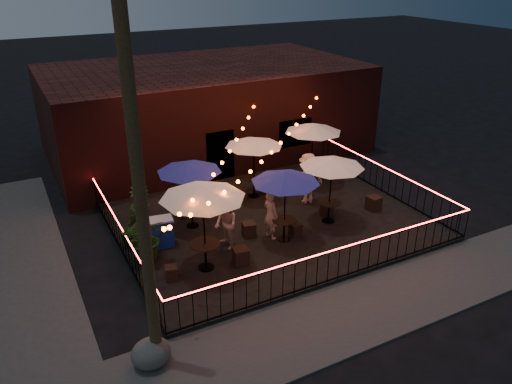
% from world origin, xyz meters
% --- Properties ---
extents(ground, '(110.00, 110.00, 0.00)m').
position_xyz_m(ground, '(0.00, 0.00, 0.00)').
color(ground, black).
rests_on(ground, ground).
extents(patio, '(10.00, 8.00, 0.15)m').
position_xyz_m(patio, '(0.00, 2.00, 0.07)').
color(patio, black).
rests_on(patio, ground).
extents(sidewalk, '(18.00, 2.50, 0.05)m').
position_xyz_m(sidewalk, '(0.00, -3.25, 0.03)').
color(sidewalk, '#3F3C3A').
rests_on(sidewalk, ground).
extents(brick_building, '(14.00, 8.00, 4.00)m').
position_xyz_m(brick_building, '(1.00, 9.99, 2.00)').
color(brick_building, '#34110E').
rests_on(brick_building, ground).
extents(utility_pole, '(0.26, 0.26, 8.00)m').
position_xyz_m(utility_pole, '(-5.40, -2.60, 4.00)').
color(utility_pole, '#342715').
rests_on(utility_pole, ground).
extents(fence_front, '(10.00, 0.04, 1.04)m').
position_xyz_m(fence_front, '(0.00, -2.00, 0.66)').
color(fence_front, black).
rests_on(fence_front, patio).
extents(fence_left, '(0.04, 8.00, 1.04)m').
position_xyz_m(fence_left, '(-5.00, 2.00, 0.66)').
color(fence_left, black).
rests_on(fence_left, patio).
extents(fence_right, '(0.04, 8.00, 1.04)m').
position_xyz_m(fence_right, '(5.00, 2.00, 0.66)').
color(fence_right, black).
rests_on(fence_right, patio).
extents(festoon_lights, '(10.02, 8.72, 1.32)m').
position_xyz_m(festoon_lights, '(-1.01, 1.70, 2.52)').
color(festoon_lights, '#FF4707').
rests_on(festoon_lights, ground).
extents(cafe_table_0, '(2.87, 2.87, 2.64)m').
position_xyz_m(cafe_table_0, '(-3.04, 0.27, 2.56)').
color(cafe_table_0, black).
rests_on(cafe_table_0, patio).
extents(cafe_table_1, '(2.54, 2.54, 2.32)m').
position_xyz_m(cafe_table_1, '(-2.47, 2.83, 2.27)').
color(cafe_table_1, black).
rests_on(cafe_table_1, patio).
extents(cafe_table_2, '(2.30, 2.30, 2.35)m').
position_xyz_m(cafe_table_2, '(-0.20, 0.63, 2.30)').
color(cafe_table_2, black).
rests_on(cafe_table_2, patio).
extents(cafe_table_3, '(2.62, 2.62, 2.35)m').
position_xyz_m(cafe_table_3, '(0.45, 3.96, 2.30)').
color(cafe_table_3, black).
rests_on(cafe_table_3, patio).
extents(cafe_table_4, '(2.33, 2.33, 2.35)m').
position_xyz_m(cafe_table_4, '(1.78, 0.99, 2.30)').
color(cafe_table_4, black).
rests_on(cafe_table_4, patio).
extents(cafe_table_5, '(2.80, 2.80, 2.45)m').
position_xyz_m(cafe_table_5, '(3.12, 4.12, 2.39)').
color(cafe_table_5, black).
rests_on(cafe_table_5, patio).
extents(bistro_chair_0, '(0.41, 0.41, 0.40)m').
position_xyz_m(bistro_chair_0, '(-4.11, 0.20, 0.35)').
color(bistro_chair_0, black).
rests_on(bistro_chair_0, patio).
extents(bistro_chair_1, '(0.49, 0.49, 0.51)m').
position_xyz_m(bistro_chair_1, '(-2.04, 0.01, 0.40)').
color(bistro_chair_1, black).
rests_on(bistro_chair_1, patio).
extents(bistro_chair_2, '(0.43, 0.43, 0.41)m').
position_xyz_m(bistro_chair_2, '(-3.58, 3.26, 0.36)').
color(bistro_chair_2, black).
rests_on(bistro_chair_2, patio).
extents(bistro_chair_3, '(0.57, 0.57, 0.51)m').
position_xyz_m(bistro_chair_3, '(-2.50, 3.71, 0.41)').
color(bistro_chair_3, black).
rests_on(bistro_chair_3, patio).
extents(bistro_chair_4, '(0.47, 0.47, 0.47)m').
position_xyz_m(bistro_chair_4, '(-1.09, 1.35, 0.39)').
color(bistro_chair_4, black).
rests_on(bistro_chair_4, patio).
extents(bistro_chair_5, '(0.35, 0.35, 0.40)m').
position_xyz_m(bistro_chair_5, '(0.28, 0.72, 0.35)').
color(bistro_chair_5, black).
rests_on(bistro_chair_5, patio).
extents(bistro_chair_6, '(0.48, 0.48, 0.49)m').
position_xyz_m(bistro_chair_6, '(-0.19, 3.88, 0.40)').
color(bistro_chair_6, black).
rests_on(bistro_chair_6, patio).
extents(bistro_chair_7, '(0.46, 0.46, 0.50)m').
position_xyz_m(bistro_chair_7, '(1.05, 3.99, 0.40)').
color(bistro_chair_7, black).
rests_on(bistro_chair_7, patio).
extents(bistro_chair_8, '(0.50, 0.50, 0.46)m').
position_xyz_m(bistro_chair_8, '(2.04, 1.43, 0.38)').
color(bistro_chair_8, black).
rests_on(bistro_chair_8, patio).
extents(bistro_chair_9, '(0.48, 0.48, 0.51)m').
position_xyz_m(bistro_chair_9, '(3.72, 0.96, 0.41)').
color(bistro_chair_9, black).
rests_on(bistro_chair_9, patio).
extents(bistro_chair_10, '(0.38, 0.38, 0.45)m').
position_xyz_m(bistro_chair_10, '(2.11, 3.95, 0.38)').
color(bistro_chair_10, black).
rests_on(bistro_chair_10, patio).
extents(bistro_chair_11, '(0.46, 0.46, 0.45)m').
position_xyz_m(bistro_chair_11, '(4.23, 4.10, 0.38)').
color(bistro_chair_11, black).
rests_on(bistro_chair_11, patio).
extents(patron_a, '(0.52, 0.67, 1.62)m').
position_xyz_m(patron_a, '(-0.52, 0.95, 0.96)').
color(patron_a, '#E3AC98').
rests_on(patron_a, patio).
extents(patron_b, '(0.66, 0.83, 1.63)m').
position_xyz_m(patron_b, '(-2.04, 1.04, 0.96)').
color(patron_b, beige).
rests_on(patron_b, patio).
extents(patron_c, '(1.29, 0.83, 1.90)m').
position_xyz_m(patron_c, '(1.95, 2.60, 1.10)').
color(patron_c, '#D5B387').
rests_on(patron_c, patio).
extents(potted_shrub_a, '(1.59, 1.47, 1.47)m').
position_xyz_m(potted_shrub_a, '(-4.39, 1.51, 0.88)').
color(potted_shrub_a, '#13350A').
rests_on(potted_shrub_a, patio).
extents(potted_shrub_b, '(0.74, 0.62, 1.22)m').
position_xyz_m(potted_shrub_b, '(-4.60, 2.52, 0.76)').
color(potted_shrub_b, '#134012').
rests_on(potted_shrub_b, patio).
extents(potted_shrub_c, '(0.72, 0.72, 1.21)m').
position_xyz_m(potted_shrub_c, '(-3.86, 4.15, 0.76)').
color(potted_shrub_c, '#1B4115').
rests_on(potted_shrub_c, patio).
extents(cooler, '(0.79, 0.61, 0.95)m').
position_xyz_m(cooler, '(-3.76, 2.08, 0.63)').
color(cooler, '#1431B2').
rests_on(cooler, patio).
extents(boulder, '(1.08, 0.99, 0.70)m').
position_xyz_m(boulder, '(-5.54, -2.60, 0.35)').
color(boulder, '#474642').
rests_on(boulder, ground).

